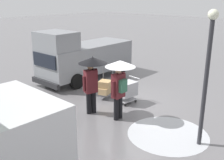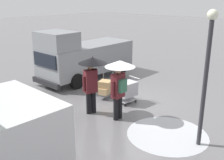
% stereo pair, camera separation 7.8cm
% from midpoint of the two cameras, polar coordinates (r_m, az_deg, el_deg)
% --- Properties ---
extents(ground_plane, '(90.00, 90.00, 0.00)m').
position_cam_midpoint_polar(ground_plane, '(10.98, 2.95, -4.79)').
color(ground_plane, slate).
extents(slush_patch_near_cluster, '(2.54, 2.54, 0.01)m').
position_cam_midpoint_polar(slush_patch_near_cluster, '(8.77, 11.95, -11.27)').
color(slush_patch_near_cluster, silver).
rests_on(slush_patch_near_cluster, ground).
extents(cargo_van_parked_right, '(2.25, 5.36, 2.60)m').
position_cam_midpoint_polar(cargo_van_parked_right, '(13.91, -5.93, 5.07)').
color(cargo_van_parked_right, gray).
rests_on(cargo_van_parked_right, ground).
extents(shopping_cart_vendor, '(0.63, 0.87, 1.02)m').
position_cam_midpoint_polar(shopping_cart_vendor, '(10.74, 3.44, -2.08)').
color(shopping_cart_vendor, '#B2B2B7').
rests_on(shopping_cart_vendor, ground).
extents(hand_dolly_boxes, '(0.70, 0.82, 1.32)m').
position_cam_midpoint_polar(hand_dolly_boxes, '(11.23, -1.20, -1.62)').
color(hand_dolly_boxes, '#515156').
rests_on(hand_dolly_boxes, ground).
extents(pedestrian_pink_side, '(1.04, 1.04, 2.15)m').
position_cam_midpoint_polar(pedestrian_pink_side, '(9.54, -4.11, 1.78)').
color(pedestrian_pink_side, black).
rests_on(pedestrian_pink_side, ground).
extents(pedestrian_black_side, '(1.04, 1.04, 2.15)m').
position_cam_midpoint_polar(pedestrian_black_side, '(9.04, 1.81, 0.82)').
color(pedestrian_black_side, black).
rests_on(pedestrian_black_side, ground).
extents(street_lamp, '(0.28, 0.28, 3.86)m').
position_cam_midpoint_polar(street_lamp, '(7.60, 19.88, 2.77)').
color(street_lamp, '#2D2D33').
rests_on(street_lamp, ground).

